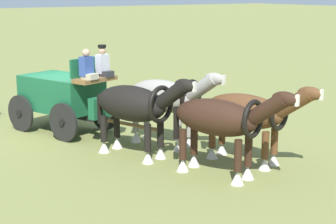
# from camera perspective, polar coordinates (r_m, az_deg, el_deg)

# --- Properties ---
(ground_plane) EXTENTS (220.00, 220.00, 0.00)m
(ground_plane) POSITION_cam_1_polar(r_m,az_deg,el_deg) (17.39, -10.84, -1.90)
(ground_plane) COLOR olive
(show_wagon) EXTENTS (5.36, 2.64, 2.73)m
(show_wagon) POSITION_cam_1_polar(r_m,az_deg,el_deg) (17.01, -10.62, 1.82)
(show_wagon) COLOR #195B38
(show_wagon) RESTS_ON ground
(draft_horse_rear_near) EXTENTS (3.13, 1.56, 2.21)m
(draft_horse_rear_near) POSITION_cam_1_polar(r_m,az_deg,el_deg) (15.17, -0.20, 1.42)
(draft_horse_rear_near) COLOR #9E998E
(draft_horse_rear_near) RESTS_ON ground
(draft_horse_rear_off) EXTENTS (3.14, 1.59, 2.22)m
(draft_horse_rear_off) POSITION_cam_1_polar(r_m,az_deg,el_deg) (14.19, -3.43, 0.63)
(draft_horse_rear_off) COLOR black
(draft_horse_rear_off) RESTS_ON ground
(draft_horse_lead_near) EXTENTS (3.12, 1.53, 2.13)m
(draft_horse_lead_near) POSITION_cam_1_polar(r_m,az_deg,el_deg) (13.78, 8.41, -0.18)
(draft_horse_lead_near) COLOR brown
(draft_horse_lead_near) RESTS_ON ground
(draft_horse_lead_off) EXTENTS (3.12, 1.52, 2.21)m
(draft_horse_lead_off) POSITION_cam_1_polar(r_m,az_deg,el_deg) (12.67, 5.55, -0.92)
(draft_horse_lead_off) COLOR #331E14
(draft_horse_lead_off) RESTS_ON ground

